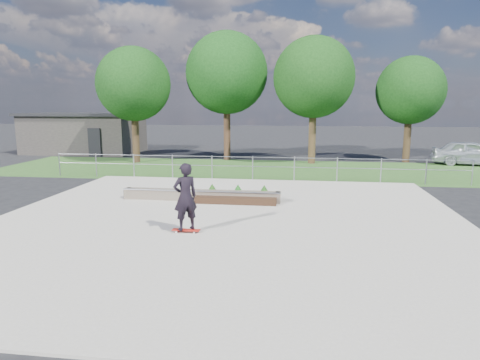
{
  "coord_description": "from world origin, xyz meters",
  "views": [
    {
      "loc": [
        2.15,
        -12.81,
        3.69
      ],
      "look_at": [
        0.2,
        1.5,
        1.1
      ],
      "focal_mm": 32.0,
      "sensor_mm": 36.0,
      "label": 1
    }
  ],
  "objects_px": {
    "planter_bed": "(237,196)",
    "parked_car": "(471,153)",
    "skateboarder": "(185,197)",
    "grind_ledge": "(201,195)"
  },
  "relations": [
    {
      "from": "grind_ledge",
      "to": "parked_car",
      "type": "bearing_deg",
      "value": 40.38
    },
    {
      "from": "grind_ledge",
      "to": "skateboarder",
      "type": "xyz_separation_m",
      "value": [
        0.48,
        -4.05,
        0.83
      ]
    },
    {
      "from": "planter_bed",
      "to": "parked_car",
      "type": "distance_m",
      "value": 17.25
    },
    {
      "from": "skateboarder",
      "to": "parked_car",
      "type": "xyz_separation_m",
      "value": [
        13.48,
        15.92,
        -0.35
      ]
    },
    {
      "from": "skateboarder",
      "to": "parked_car",
      "type": "relative_size",
      "value": 0.46
    },
    {
      "from": "grind_ledge",
      "to": "parked_car",
      "type": "distance_m",
      "value": 18.33
    },
    {
      "from": "parked_car",
      "to": "grind_ledge",
      "type": "bearing_deg",
      "value": 139.35
    },
    {
      "from": "planter_bed",
      "to": "parked_car",
      "type": "xyz_separation_m",
      "value": [
        12.58,
        11.79,
        0.5
      ]
    },
    {
      "from": "grind_ledge",
      "to": "planter_bed",
      "type": "bearing_deg",
      "value": 3.38
    },
    {
      "from": "skateboarder",
      "to": "planter_bed",
      "type": "bearing_deg",
      "value": 77.83
    }
  ]
}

